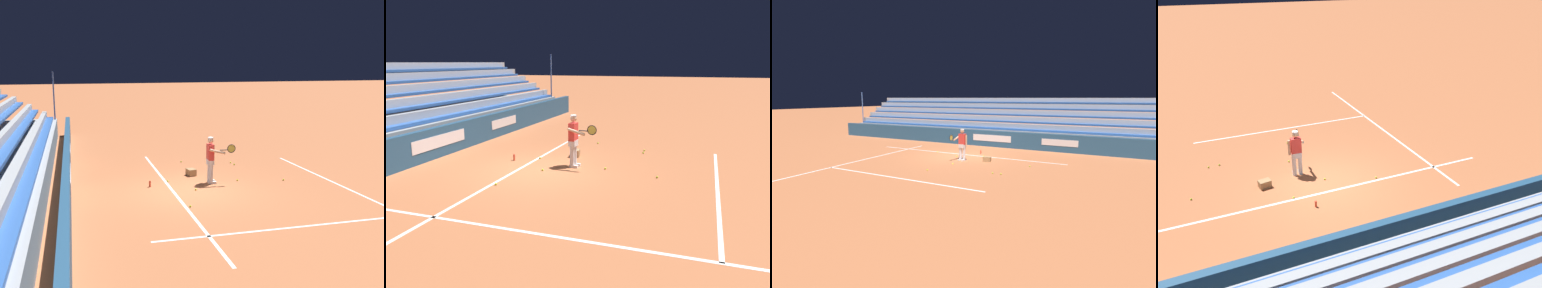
{
  "view_description": "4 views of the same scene",
  "coord_description": "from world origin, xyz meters",
  "views": [
    {
      "loc": [
        14.48,
        -3.73,
        4.39
      ],
      "look_at": [
        -0.99,
        0.42,
        1.46
      ],
      "focal_mm": 42.0,
      "sensor_mm": 36.0,
      "label": 1
    },
    {
      "loc": [
        10.4,
        5.06,
        3.37
      ],
      "look_at": [
        -1.27,
        1.04,
        0.66
      ],
      "focal_mm": 35.0,
      "sensor_mm": 36.0,
      "label": 2
    },
    {
      "loc": [
        -8.3,
        15.03,
        3.37
      ],
      "look_at": [
        -0.64,
        0.6,
        0.83
      ],
      "focal_mm": 28.0,
      "sensor_mm": 36.0,
      "label": 3
    },
    {
      "loc": [
        -3.89,
        -10.63,
        6.81
      ],
      "look_at": [
        0.84,
        -0.03,
        1.39
      ],
      "focal_mm": 35.0,
      "sensor_mm": 36.0,
      "label": 4
    }
  ],
  "objects": [
    {
      "name": "tennis_ball_stray_back",
      "position": [
        1.72,
        -0.36,
        0.03
      ],
      "size": [
        0.07,
        0.07,
        0.07
      ],
      "primitive_type": "sphere",
      "color": "#CCE533",
      "rests_on": "ground"
    },
    {
      "name": "tennis_ball_midcourt",
      "position": [
        -3.32,
        2.94,
        0.03
      ],
      "size": [
        0.07,
        0.07,
        0.07
      ],
      "primitive_type": "sphere",
      "color": "#CCE533",
      "rests_on": "ground"
    },
    {
      "name": "tennis_ball_by_box",
      "position": [
        -1.36,
        -0.42,
        0.03
      ],
      "size": [
        0.07,
        0.07,
        0.07
      ],
      "primitive_type": "sphere",
      "color": "#CCE533",
      "rests_on": "ground"
    },
    {
      "name": "tennis_ball_far_left",
      "position": [
        -3.72,
        2.91,
        0.03
      ],
      "size": [
        0.07,
        0.07,
        0.07
      ],
      "primitive_type": "sphere",
      "color": "#CCE533",
      "rests_on": "ground"
    },
    {
      "name": "tennis_ball_toward_net",
      "position": [
        -4.44,
        0.85,
        0.03
      ],
      "size": [
        0.07,
        0.07,
        0.07
      ],
      "primitive_type": "sphere",
      "color": "#CCE533",
      "rests_on": "ground"
    },
    {
      "name": "water_bottle",
      "position": [
        -0.85,
        -1.17,
        0.11
      ],
      "size": [
        0.07,
        0.07,
        0.22
      ],
      "primitive_type": "cylinder",
      "color": "#EA4C33",
      "rests_on": "ground"
    },
    {
      "name": "court_sideline_white",
      "position": [
        4.11,
        4.0,
        0.0
      ],
      "size": [
        0.1,
        12.0,
        0.01
      ],
      "primitive_type": "cube",
      "color": "white",
      "rests_on": "ground"
    },
    {
      "name": "ground_plane",
      "position": [
        0.0,
        0.0,
        0.0
      ],
      "size": [
        160.0,
        160.0,
        0.0
      ],
      "primitive_type": "plane",
      "color": "#B7663D"
    },
    {
      "name": "tennis_player",
      "position": [
        -0.77,
        1.08,
        0.89
      ],
      "size": [
        0.6,
        0.98,
        1.71
      ],
      "color": "silver",
      "rests_on": "ground"
    },
    {
      "name": "court_baseline_white",
      "position": [
        0.0,
        -0.5,
        0.0
      ],
      "size": [
        12.0,
        0.1,
        0.01
      ],
      "primitive_type": "cube",
      "color": "white",
      "rests_on": "ground"
    },
    {
      "name": "ball_box_cardboard",
      "position": [
        -2.06,
        0.67,
        0.13
      ],
      "size": [
        0.45,
        0.36,
        0.26
      ],
      "primitive_type": "cube",
      "rotation": [
        0.0,
        0.0,
        0.17
      ],
      "color": "#A87F51",
      "rests_on": "ground"
    },
    {
      "name": "tennis_ball_on_baseline",
      "position": [
        0.0,
        0.29,
        0.03
      ],
      "size": [
        0.07,
        0.07,
        0.07
      ],
      "primitive_type": "sphere",
      "color": "#CCE533",
      "rests_on": "ground"
    },
    {
      "name": "tennis_ball_near_player",
      "position": [
        -0.41,
        3.82,
        0.03
      ],
      "size": [
        0.07,
        0.07,
        0.07
      ],
      "primitive_type": "sphere",
      "color": "#CCE533",
      "rests_on": "ground"
    },
    {
      "name": "tennis_ball_far_right",
      "position": [
        -0.81,
        2.13,
        0.03
      ],
      "size": [
        0.07,
        0.07,
        0.07
      ],
      "primitive_type": "sphere",
      "color": "#CCE533",
      "rests_on": "ground"
    },
    {
      "name": "back_wall_sponsor_board",
      "position": [
        -0.01,
        -4.01,
        0.55
      ],
      "size": [
        27.31,
        0.25,
        1.1
      ],
      "color": "navy",
      "rests_on": "ground"
    },
    {
      "name": "court_service_line_white",
      "position": [
        0.0,
        5.5,
        0.0
      ],
      "size": [
        8.22,
        0.1,
        0.01
      ],
      "primitive_type": "cube",
      "color": "white",
      "rests_on": "ground"
    }
  ]
}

